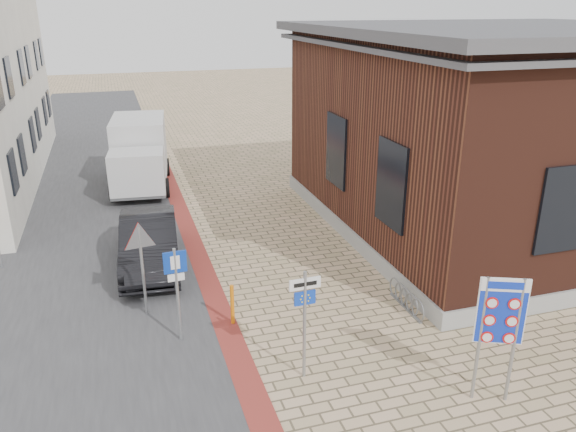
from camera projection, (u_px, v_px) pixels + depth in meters
ground at (344, 377)px, 11.91m from camera, size 120.00×120.00×0.00m
road_strip at (87, 191)px, 23.75m from camera, size 7.00×60.00×0.02m
curb_strip at (186, 223)px, 20.27m from camera, size 0.60×40.00×0.02m
brick_building at (509, 125)px, 19.44m from camera, size 13.00×13.00×6.80m
bike_rack at (406, 299)px, 14.52m from camera, size 0.08×1.80×0.60m
sedan at (149, 242)px, 16.75m from camera, size 1.99×4.78×1.54m
box_truck at (139, 153)px, 23.93m from camera, size 2.77×5.65×2.85m
border_sign at (501, 314)px, 10.59m from camera, size 0.86×0.41×2.70m
essen_sign at (305, 309)px, 11.37m from camera, size 0.67×0.07×2.47m
parking_sign at (176, 280)px, 12.66m from camera, size 0.52×0.07×2.36m
yield_sign at (140, 247)px, 13.69m from camera, size 0.87×0.19×2.46m
bollard at (232, 305)px, 13.72m from camera, size 0.10×0.10×1.07m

